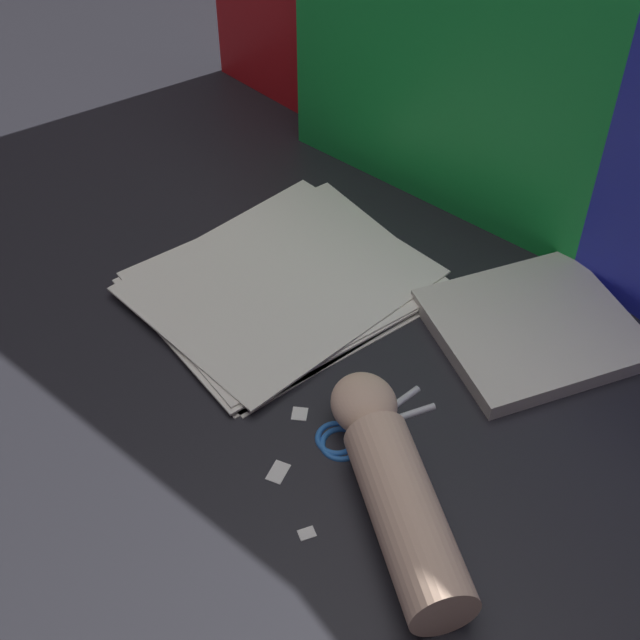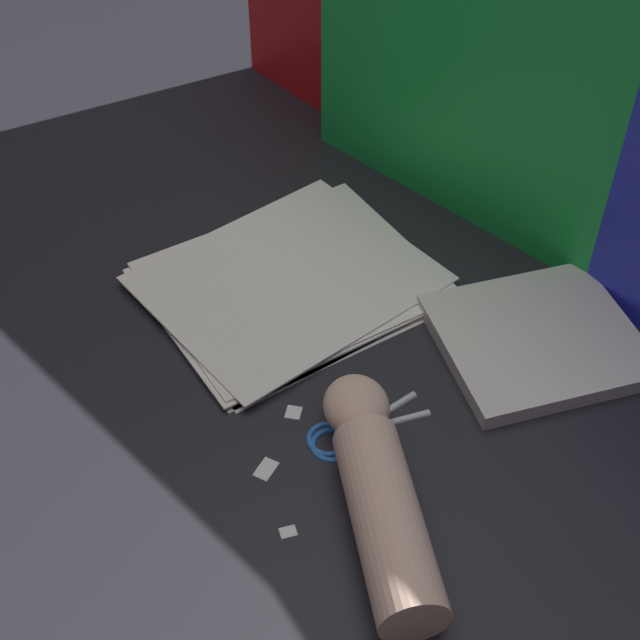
{
  "view_description": "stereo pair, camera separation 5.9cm",
  "coord_description": "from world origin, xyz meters",
  "px_view_note": "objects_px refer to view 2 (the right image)",
  "views": [
    {
      "loc": [
        0.58,
        -0.53,
        0.81
      ],
      "look_at": [
        0.0,
        -0.02,
        0.06
      ],
      "focal_mm": 50.0,
      "sensor_mm": 36.0,
      "label": 1
    },
    {
      "loc": [
        0.62,
        -0.48,
        0.81
      ],
      "look_at": [
        0.0,
        -0.02,
        0.06
      ],
      "focal_mm": 50.0,
      "sensor_mm": 36.0,
      "label": 2
    }
  ],
  "objects_px": {
    "book_closed": "(537,339)",
    "scissors": "(348,432)",
    "hand_forearm": "(380,493)",
    "paper_stack": "(291,283)"
  },
  "relations": [
    {
      "from": "paper_stack",
      "to": "book_closed",
      "type": "xyz_separation_m",
      "value": [
        0.28,
        0.19,
        0.0
      ]
    },
    {
      "from": "book_closed",
      "to": "scissors",
      "type": "xyz_separation_m",
      "value": [
        -0.03,
        -0.28,
        -0.01
      ]
    },
    {
      "from": "scissors",
      "to": "hand_forearm",
      "type": "distance_m",
      "value": 0.11
    },
    {
      "from": "paper_stack",
      "to": "scissors",
      "type": "xyz_separation_m",
      "value": [
        0.25,
        -0.09,
        -0.0
      ]
    },
    {
      "from": "book_closed",
      "to": "scissors",
      "type": "height_order",
      "value": "book_closed"
    },
    {
      "from": "paper_stack",
      "to": "scissors",
      "type": "height_order",
      "value": "paper_stack"
    },
    {
      "from": "paper_stack",
      "to": "hand_forearm",
      "type": "bearing_deg",
      "value": -20.81
    },
    {
      "from": "book_closed",
      "to": "hand_forearm",
      "type": "relative_size",
      "value": 0.97
    },
    {
      "from": "book_closed",
      "to": "hand_forearm",
      "type": "xyz_separation_m",
      "value": [
        0.07,
        -0.32,
        0.03
      ]
    },
    {
      "from": "book_closed",
      "to": "hand_forearm",
      "type": "bearing_deg",
      "value": -76.92
    }
  ]
}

